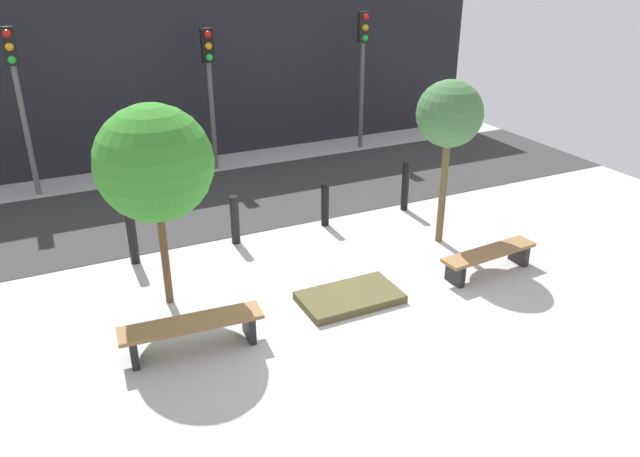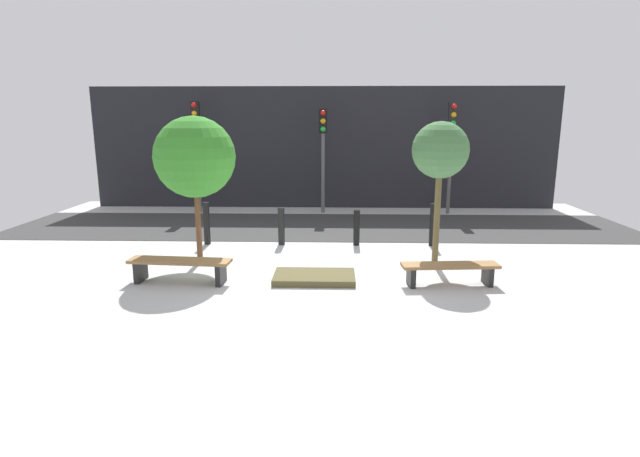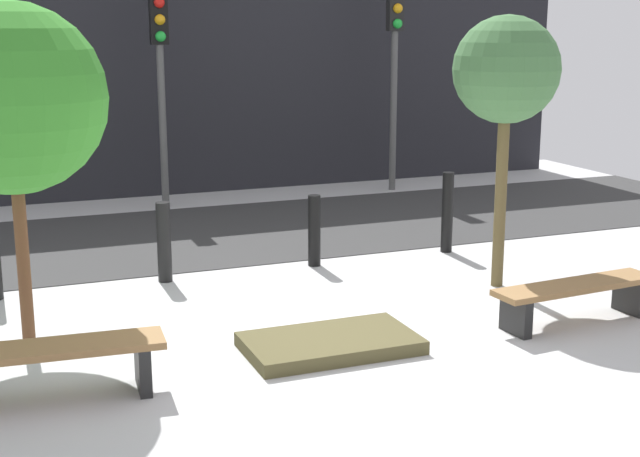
# 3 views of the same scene
# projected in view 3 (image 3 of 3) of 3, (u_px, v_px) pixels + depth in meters

# --- Properties ---
(ground_plane) EXTENTS (18.00, 18.00, 0.00)m
(ground_plane) POSITION_uv_depth(u_px,v_px,m) (320.00, 341.00, 8.53)
(ground_plane) COLOR #B7B7B7
(road_strip) EXTENTS (18.00, 3.82, 0.01)m
(road_strip) POSITION_uv_depth(u_px,v_px,m) (199.00, 235.00, 12.81)
(road_strip) COLOR #343434
(road_strip) RESTS_ON ground
(building_facade) EXTENTS (16.20, 0.50, 4.19)m
(building_facade) POSITION_uv_depth(u_px,v_px,m) (146.00, 75.00, 15.48)
(building_facade) COLOR black
(building_facade) RESTS_ON ground
(bench_left) EXTENTS (2.00, 0.59, 0.46)m
(bench_left) POSITION_uv_depth(u_px,v_px,m) (40.00, 361.00, 7.10)
(bench_left) COLOR black
(bench_left) RESTS_ON ground
(bench_right) EXTENTS (1.87, 0.54, 0.42)m
(bench_right) POSITION_uv_depth(u_px,v_px,m) (575.00, 294.00, 8.98)
(bench_right) COLOR black
(bench_right) RESTS_ON ground
(planter_bed) EXTENTS (1.59, 0.92, 0.13)m
(planter_bed) POSITION_uv_depth(u_px,v_px,m) (330.00, 343.00, 8.28)
(planter_bed) COLOR brown
(planter_bed) RESTS_ON ground
(tree_behind_left_bench) EXTENTS (1.73, 1.73, 3.18)m
(tree_behind_left_bench) POSITION_uv_depth(u_px,v_px,m) (11.00, 99.00, 7.95)
(tree_behind_left_bench) COLOR brown
(tree_behind_left_bench) RESTS_ON ground
(tree_behind_right_bench) EXTENTS (1.19, 1.19, 3.07)m
(tree_behind_right_bench) POSITION_uv_depth(u_px,v_px,m) (506.00, 72.00, 9.79)
(tree_behind_right_bench) COLOR brown
(tree_behind_right_bench) RESTS_ON ground
(bollard_left) EXTENTS (0.17, 0.17, 0.95)m
(bollard_left) POSITION_uv_depth(u_px,v_px,m) (164.00, 242.00, 10.41)
(bollard_left) COLOR black
(bollard_left) RESTS_ON ground
(bollard_center) EXTENTS (0.16, 0.16, 0.90)m
(bollard_center) POSITION_uv_depth(u_px,v_px,m) (314.00, 231.00, 11.09)
(bollard_center) COLOR black
(bollard_center) RESTS_ON ground
(bollard_right) EXTENTS (0.15, 0.15, 1.07)m
(bollard_right) POSITION_uv_depth(u_px,v_px,m) (447.00, 212.00, 11.76)
(bollard_right) COLOR black
(bollard_right) RESTS_ON ground
(traffic_light_mid_west) EXTENTS (0.28, 0.27, 3.42)m
(traffic_light_mid_west) POSITION_uv_depth(u_px,v_px,m) (160.00, 62.00, 14.27)
(traffic_light_mid_west) COLOR #535353
(traffic_light_mid_west) RESTS_ON ground
(traffic_light_mid_east) EXTENTS (0.28, 0.27, 3.62)m
(traffic_light_mid_east) POSITION_uv_depth(u_px,v_px,m) (395.00, 51.00, 15.75)
(traffic_light_mid_east) COLOR #4F4F4F
(traffic_light_mid_east) RESTS_ON ground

